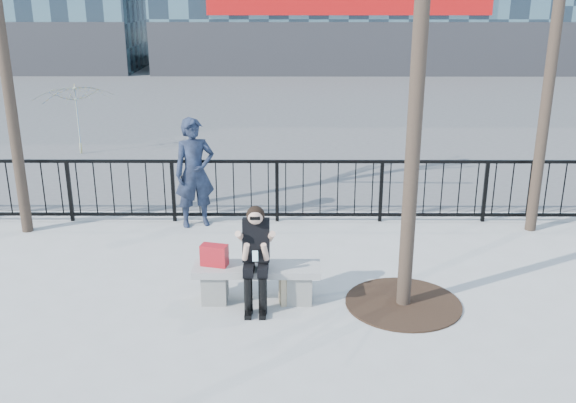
{
  "coord_description": "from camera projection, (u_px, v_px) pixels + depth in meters",
  "views": [
    {
      "loc": [
        0.44,
        -7.57,
        3.92
      ],
      "look_at": [
        0.4,
        0.8,
        1.1
      ],
      "focal_mm": 40.0,
      "sensor_mm": 36.0,
      "label": 1
    }
  ],
  "objects": [
    {
      "name": "railing",
      "position": [
        266.0,
        191.0,
        11.09
      ],
      "size": [
        14.0,
        0.06,
        1.1
      ],
      "color": "black",
      "rests_on": "ground"
    },
    {
      "name": "handbag",
      "position": [
        214.0,
        255.0,
        8.24
      ],
      "size": [
        0.37,
        0.24,
        0.28
      ],
      "primitive_type": "cube",
      "rotation": [
        0.0,
        0.0,
        -0.25
      ],
      "color": "#A9141C",
      "rests_on": "bench_main"
    },
    {
      "name": "tree_grate",
      "position": [
        403.0,
        303.0,
        8.32
      ],
      "size": [
        1.5,
        1.5,
        0.02
      ],
      "primitive_type": "cylinder",
      "color": "black",
      "rests_on": "ground"
    },
    {
      "name": "vendor_umbrella",
      "position": [
        77.0,
        120.0,
        15.44
      ],
      "size": [
        2.46,
        2.48,
        1.72
      ],
      "primitive_type": "imported",
      "rotation": [
        0.0,
        0.0,
        -0.39
      ],
      "color": "gold",
      "rests_on": "ground"
    },
    {
      "name": "ground",
      "position": [
        257.0,
        300.0,
        8.42
      ],
      "size": [
        120.0,
        120.0,
        0.0
      ],
      "primitive_type": "plane",
      "color": "#969691",
      "rests_on": "ground"
    },
    {
      "name": "standing_man",
      "position": [
        195.0,
        173.0,
        10.78
      ],
      "size": [
        0.8,
        0.66,
        1.87
      ],
      "primitive_type": "imported",
      "rotation": [
        0.0,
        0.0,
        0.36
      ],
      "color": "black",
      "rests_on": "ground"
    },
    {
      "name": "shopping_bag",
      "position": [
        295.0,
        289.0,
        8.29
      ],
      "size": [
        0.43,
        0.24,
        0.39
      ],
      "primitive_type": "cube",
      "rotation": [
        0.0,
        0.0,
        0.24
      ],
      "color": "tan",
      "rests_on": "ground"
    },
    {
      "name": "bench_main",
      "position": [
        257.0,
        279.0,
        8.33
      ],
      "size": [
        1.65,
        0.46,
        0.49
      ],
      "color": "slate",
      "rests_on": "ground"
    },
    {
      "name": "seated_woman",
      "position": [
        256.0,
        258.0,
        8.06
      ],
      "size": [
        0.5,
        0.64,
        1.34
      ],
      "color": "black",
      "rests_on": "ground"
    },
    {
      "name": "street_surface",
      "position": [
        279.0,
        103.0,
        22.64
      ],
      "size": [
        60.0,
        23.0,
        0.01
      ],
      "primitive_type": "cube",
      "color": "#474747",
      "rests_on": "ground"
    }
  ]
}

